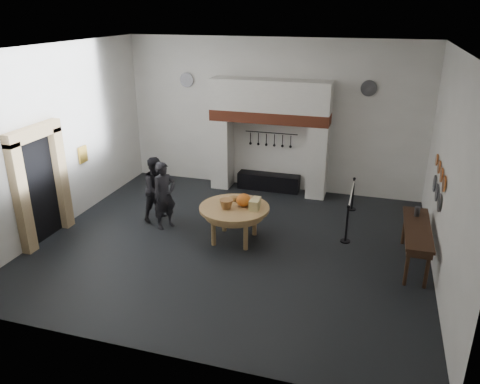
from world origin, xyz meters
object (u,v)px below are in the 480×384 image
(iron_range, at_px, (269,182))
(visitor_near, at_px, (164,195))
(visitor_far, at_px, (157,189))
(side_table, at_px, (418,228))
(barrier_post_far, at_px, (353,195))
(work_table, at_px, (234,208))
(barrier_post_near, at_px, (347,225))

(iron_range, relative_size, visitor_near, 1.09)
(visitor_far, height_order, side_table, visitor_far)
(iron_range, relative_size, side_table, 0.86)
(visitor_near, xyz_separation_m, side_table, (6.01, -0.14, -0.00))
(barrier_post_far, bearing_deg, visitor_near, -151.00)
(visitor_far, height_order, barrier_post_far, visitor_far)
(visitor_far, bearing_deg, barrier_post_far, -40.64)
(work_table, bearing_deg, visitor_far, 165.95)
(iron_range, xyz_separation_m, barrier_post_near, (2.59, -2.84, 0.20))
(iron_range, xyz_separation_m, visitor_far, (-2.31, -2.94, 0.61))
(barrier_post_near, bearing_deg, barrier_post_far, 90.00)
(iron_range, bearing_deg, visitor_far, -128.18)
(side_table, height_order, barrier_post_far, same)
(work_table, height_order, side_table, side_table)
(side_table, bearing_deg, visitor_near, 178.71)
(work_table, distance_m, visitor_far, 2.37)
(work_table, relative_size, barrier_post_far, 1.86)
(work_table, height_order, visitor_near, visitor_near)
(barrier_post_near, bearing_deg, side_table, -22.61)
(visitor_near, bearing_deg, barrier_post_far, -27.78)
(work_table, xyz_separation_m, barrier_post_far, (2.60, 2.67, -0.39))
(work_table, bearing_deg, barrier_post_far, 45.76)
(visitor_far, bearing_deg, work_table, -77.82)
(iron_range, xyz_separation_m, work_table, (-0.01, -3.51, 0.59))
(iron_range, xyz_separation_m, side_table, (4.10, -3.47, 0.62))
(visitor_far, bearing_deg, visitor_near, -108.78)
(iron_range, xyz_separation_m, barrier_post_far, (2.59, -0.84, 0.20))
(side_table, bearing_deg, work_table, -179.45)
(work_table, relative_size, visitor_far, 0.97)
(iron_range, distance_m, barrier_post_far, 2.73)
(side_table, distance_m, barrier_post_far, 3.06)
(visitor_far, relative_size, barrier_post_near, 1.91)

